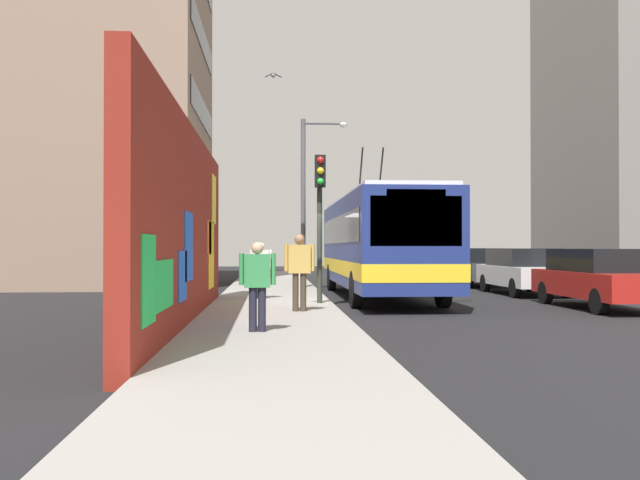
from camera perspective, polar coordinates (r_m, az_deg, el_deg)
The scene contains 14 objects.
ground_plane at distance 19.09m, azimuth 0.88°, elevation -5.47°, with size 80.00×80.00×0.00m, color black.
sidewalk_slab at distance 19.01m, azimuth -3.95°, elevation -5.26°, with size 48.00×3.20×0.15m, color gray.
graffiti_wall at distance 14.54m, azimuth -10.84°, elevation 1.01°, with size 12.95×0.32×4.06m.
building_far_left at distance 32.72m, azimuth -17.77°, elevation 13.69°, with size 10.43×9.08×19.35m.
city_bus at distance 22.39m, azimuth 4.78°, elevation -0.14°, with size 11.88×2.62×5.01m.
parked_car_red at distance 19.80m, azimuth 21.83°, elevation -2.83°, with size 4.93×1.78×1.58m.
parked_car_white at distance 24.85m, azimuth 16.31°, elevation -2.38°, with size 4.70×1.91×1.58m.
parked_car_dark_gray at distance 29.83m, azimuth 12.81°, elevation -2.09°, with size 4.82×1.91×1.58m.
pedestrian_midblock at distance 20.01m, azimuth -4.90°, elevation -2.13°, with size 0.22×0.73×1.60m.
pedestrian_near_wall at distance 12.17m, azimuth -5.16°, elevation -3.26°, with size 0.22×0.64×1.56m.
pedestrian_at_curb at distance 15.97m, azimuth -1.70°, elevation -2.11°, with size 0.24×0.70×1.76m.
traffic_light at distance 18.26m, azimuth -0.01°, elevation 3.08°, with size 0.49×0.28×3.91m.
street_lamp at distance 25.80m, azimuth -0.94°, elevation 4.12°, with size 0.44×1.73×6.22m.
flying_pigeons at distance 18.58m, azimuth 2.56°, elevation 18.35°, with size 8.29×4.78×2.19m.
Camera 1 is at (-18.95, 1.61, 1.62)m, focal length 39.03 mm.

